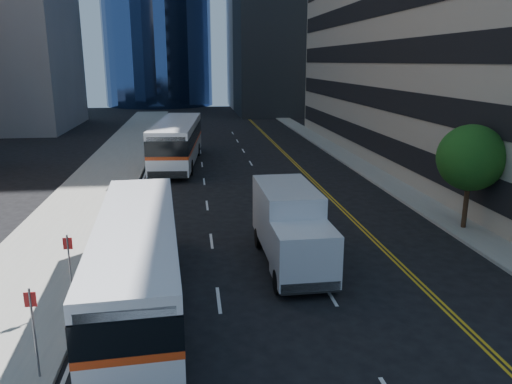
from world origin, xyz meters
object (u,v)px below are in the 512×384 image
at_px(bus_front, 138,258).
at_px(box_truck, 291,226).
at_px(bus_rear, 177,141).
at_px(street_tree, 471,158).

distance_m(bus_front, box_truck, 6.40).
xyz_separation_m(bus_rear, box_truck, (5.03, -21.60, -0.26)).
bearing_deg(bus_rear, bus_front, -86.98).
bearing_deg(box_truck, street_tree, 17.68).
height_order(street_tree, box_truck, street_tree).
relative_size(street_tree, bus_rear, 0.37).
relative_size(street_tree, bus_front, 0.43).
distance_m(bus_front, bus_rear, 24.29).
height_order(bus_rear, box_truck, bus_rear).
bearing_deg(street_tree, box_truck, -161.29).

